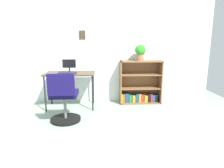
{
  "coord_description": "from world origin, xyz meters",
  "views": [
    {
      "loc": [
        0.11,
        -2.33,
        1.37
      ],
      "look_at": [
        0.33,
        1.4,
        0.55
      ],
      "focal_mm": 31.89,
      "sensor_mm": 36.0,
      "label": 1
    }
  ],
  "objects": [
    {
      "name": "ground_plane",
      "position": [
        0.0,
        0.0,
        0.0
      ],
      "size": [
        6.24,
        6.24,
        0.0
      ],
      "primitive_type": "plane",
      "color": "#8DA690"
    },
    {
      "name": "bookshelf_low",
      "position": [
        0.99,
        1.96,
        0.4
      ],
      "size": [
        0.91,
        0.3,
        0.95
      ],
      "color": "brown",
      "rests_on": "ground_plane"
    },
    {
      "name": "keyboard",
      "position": [
        -0.54,
        1.61,
        0.74
      ],
      "size": [
        0.37,
        0.13,
        0.02
      ],
      "primitive_type": "cube",
      "color": "black",
      "rests_on": "desk"
    },
    {
      "name": "monitor",
      "position": [
        -0.52,
        1.74,
        0.86
      ],
      "size": [
        0.27,
        0.18,
        0.27
      ],
      "color": "#262628",
      "rests_on": "desk"
    },
    {
      "name": "potted_plant_on_shelf",
      "position": [
        0.96,
        1.9,
        1.14
      ],
      "size": [
        0.23,
        0.23,
        0.34
      ],
      "color": "#9E6642",
      "rests_on": "bookshelf_low"
    },
    {
      "name": "desk",
      "position": [
        -0.51,
        1.7,
        0.67
      ],
      "size": [
        1.0,
        0.56,
        0.73
      ],
      "color": "brown",
      "rests_on": "ground_plane"
    },
    {
      "name": "office_chair",
      "position": [
        -0.51,
        0.91,
        0.38
      ],
      "size": [
        0.52,
        0.55,
        0.87
      ],
      "color": "black",
      "rests_on": "ground_plane"
    },
    {
      "name": "wall_back",
      "position": [
        -0.0,
        2.15,
        1.21
      ],
      "size": [
        5.2,
        0.12,
        2.42
      ],
      "color": "silver",
      "rests_on": "ground_plane"
    }
  ]
}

